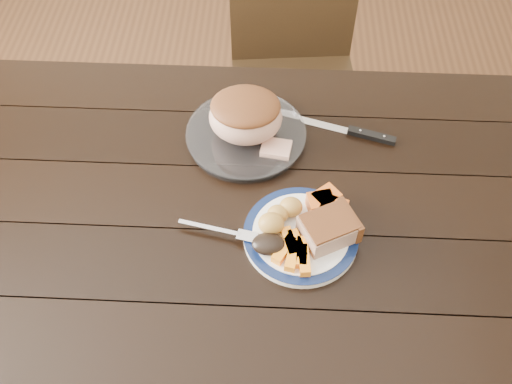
{
  "coord_description": "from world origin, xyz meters",
  "views": [
    {
      "loc": [
        0.11,
        -0.77,
        1.8
      ],
      "look_at": [
        0.08,
        -0.02,
        0.8
      ],
      "focal_mm": 40.0,
      "sensor_mm": 36.0,
      "label": 1
    }
  ],
  "objects_px": {
    "fork": "(224,231)",
    "roast_joint": "(246,117)",
    "dinner_plate": "(301,236)",
    "carving_knife": "(356,132)",
    "serving_platter": "(246,136)",
    "dining_table": "(223,220)",
    "chair_far": "(294,63)",
    "pork_slice": "(328,229)"
  },
  "relations": [
    {
      "from": "pork_slice",
      "to": "fork",
      "type": "xyz_separation_m",
      "value": [
        -0.22,
        0.0,
        -0.02
      ]
    },
    {
      "from": "dining_table",
      "to": "pork_slice",
      "type": "height_order",
      "value": "pork_slice"
    },
    {
      "from": "dining_table",
      "to": "roast_joint",
      "type": "bearing_deg",
      "value": 75.62
    },
    {
      "from": "dining_table",
      "to": "fork",
      "type": "relative_size",
      "value": 9.06
    },
    {
      "from": "carving_knife",
      "to": "pork_slice",
      "type": "bearing_deg",
      "value": -87.99
    },
    {
      "from": "carving_knife",
      "to": "dinner_plate",
      "type": "bearing_deg",
      "value": -97.2
    },
    {
      "from": "chair_far",
      "to": "carving_knife",
      "type": "height_order",
      "value": "chair_far"
    },
    {
      "from": "dinner_plate",
      "to": "carving_knife",
      "type": "distance_m",
      "value": 0.34
    },
    {
      "from": "fork",
      "to": "pork_slice",
      "type": "bearing_deg",
      "value": 11.91
    },
    {
      "from": "dining_table",
      "to": "roast_joint",
      "type": "xyz_separation_m",
      "value": [
        0.05,
        0.18,
        0.17
      ]
    },
    {
      "from": "fork",
      "to": "roast_joint",
      "type": "height_order",
      "value": "roast_joint"
    },
    {
      "from": "dining_table",
      "to": "fork",
      "type": "bearing_deg",
      "value": -82.42
    },
    {
      "from": "serving_platter",
      "to": "fork",
      "type": "relative_size",
      "value": 1.63
    },
    {
      "from": "dining_table",
      "to": "dinner_plate",
      "type": "distance_m",
      "value": 0.23
    },
    {
      "from": "dining_table",
      "to": "chair_far",
      "type": "xyz_separation_m",
      "value": [
        0.18,
        0.74,
        -0.13
      ]
    },
    {
      "from": "fork",
      "to": "carving_knife",
      "type": "bearing_deg",
      "value": 58.08
    },
    {
      "from": "chair_far",
      "to": "serving_platter",
      "type": "xyz_separation_m",
      "value": [
        -0.13,
        -0.55,
        0.23
      ]
    },
    {
      "from": "dining_table",
      "to": "dinner_plate",
      "type": "height_order",
      "value": "dinner_plate"
    },
    {
      "from": "chair_far",
      "to": "dining_table",
      "type": "bearing_deg",
      "value": 70.8
    },
    {
      "from": "dining_table",
      "to": "fork",
      "type": "height_order",
      "value": "fork"
    },
    {
      "from": "roast_joint",
      "to": "carving_knife",
      "type": "distance_m",
      "value": 0.28
    },
    {
      "from": "serving_platter",
      "to": "dining_table",
      "type": "bearing_deg",
      "value": -104.38
    },
    {
      "from": "dinner_plate",
      "to": "chair_far",
      "type": "bearing_deg",
      "value": 90.01
    },
    {
      "from": "dining_table",
      "to": "serving_platter",
      "type": "xyz_separation_m",
      "value": [
        0.05,
        0.18,
        0.1
      ]
    },
    {
      "from": "dinner_plate",
      "to": "carving_knife",
      "type": "xyz_separation_m",
      "value": [
        0.14,
        0.31,
        -0.0
      ]
    },
    {
      "from": "fork",
      "to": "roast_joint",
      "type": "bearing_deg",
      "value": 95.74
    },
    {
      "from": "chair_far",
      "to": "fork",
      "type": "distance_m",
      "value": 0.89
    },
    {
      "from": "dinner_plate",
      "to": "serving_platter",
      "type": "bearing_deg",
      "value": 114.86
    },
    {
      "from": "serving_platter",
      "to": "chair_far",
      "type": "bearing_deg",
      "value": 76.49
    },
    {
      "from": "dinner_plate",
      "to": "carving_knife",
      "type": "height_order",
      "value": "dinner_plate"
    },
    {
      "from": "serving_platter",
      "to": "roast_joint",
      "type": "height_order",
      "value": "roast_joint"
    },
    {
      "from": "dinner_plate",
      "to": "roast_joint",
      "type": "relative_size",
      "value": 1.42
    },
    {
      "from": "dinner_plate",
      "to": "roast_joint",
      "type": "distance_m",
      "value": 0.32
    },
    {
      "from": "dinner_plate",
      "to": "roast_joint",
      "type": "xyz_separation_m",
      "value": [
        -0.13,
        0.29,
        0.07
      ]
    },
    {
      "from": "chair_far",
      "to": "serving_platter",
      "type": "height_order",
      "value": "chair_far"
    },
    {
      "from": "dinner_plate",
      "to": "roast_joint",
      "type": "height_order",
      "value": "roast_joint"
    },
    {
      "from": "chair_far",
      "to": "pork_slice",
      "type": "height_order",
      "value": "chair_far"
    },
    {
      "from": "chair_far",
      "to": "carving_knife",
      "type": "distance_m",
      "value": 0.59
    },
    {
      "from": "dinner_plate",
      "to": "roast_joint",
      "type": "bearing_deg",
      "value": 114.86
    },
    {
      "from": "dining_table",
      "to": "serving_platter",
      "type": "bearing_deg",
      "value": 75.62
    },
    {
      "from": "roast_joint",
      "to": "fork",
      "type": "bearing_deg",
      "value": -96.51
    },
    {
      "from": "dining_table",
      "to": "dinner_plate",
      "type": "bearing_deg",
      "value": -29.66
    }
  ]
}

